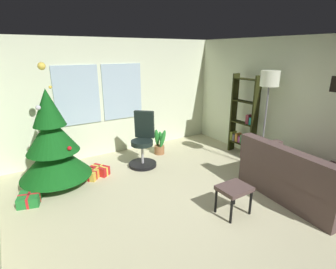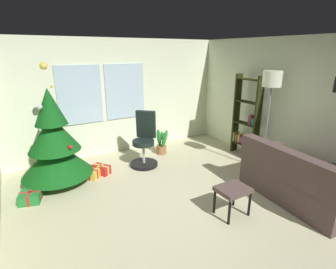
% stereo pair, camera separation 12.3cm
% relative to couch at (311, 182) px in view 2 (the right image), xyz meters
% --- Properties ---
extents(ground_plane, '(4.92, 5.85, 0.10)m').
position_rel_couch_xyz_m(ground_plane, '(-1.73, 0.61, -0.36)').
color(ground_plane, '#C2BD96').
extents(wall_back_with_windows, '(4.92, 0.12, 2.51)m').
position_rel_couch_xyz_m(wall_back_with_windows, '(-1.74, 3.58, 0.95)').
color(wall_back_with_windows, silver).
rests_on(wall_back_with_windows, ground_plane).
extents(wall_right_with_frames, '(0.12, 5.85, 2.51)m').
position_rel_couch_xyz_m(wall_right_with_frames, '(0.78, 0.60, 0.95)').
color(wall_right_with_frames, silver).
rests_on(wall_right_with_frames, ground_plane).
extents(couch, '(1.70, 1.86, 0.88)m').
position_rel_couch_xyz_m(couch, '(0.00, 0.00, 0.00)').
color(couch, '#513D3A').
rests_on(couch, ground_plane).
extents(footstool, '(0.44, 0.36, 0.43)m').
position_rel_couch_xyz_m(footstool, '(-1.33, 0.33, 0.06)').
color(footstool, '#513D3A').
rests_on(footstool, ground_plane).
extents(holiday_tree, '(1.20, 1.20, 2.08)m').
position_rel_couch_xyz_m(holiday_tree, '(-3.28, 2.63, 0.40)').
color(holiday_tree, '#4C331E').
rests_on(holiday_tree, ground_plane).
extents(gift_box_red, '(0.34, 0.39, 0.18)m').
position_rel_couch_xyz_m(gift_box_red, '(-2.54, 2.58, -0.22)').
color(gift_box_red, red).
rests_on(gift_box_red, ground_plane).
extents(gift_box_green, '(0.39, 0.41, 0.16)m').
position_rel_couch_xyz_m(gift_box_green, '(-3.78, 2.20, -0.23)').
color(gift_box_green, '#1E722D').
rests_on(gift_box_green, ground_plane).
extents(gift_box_gold, '(0.31, 0.31, 0.17)m').
position_rel_couch_xyz_m(gift_box_gold, '(-2.73, 2.48, -0.23)').
color(gift_box_gold, gold).
rests_on(gift_box_gold, ground_plane).
extents(office_chair, '(0.59, 0.59, 1.11)m').
position_rel_couch_xyz_m(office_chair, '(-1.63, 2.54, 0.13)').
color(office_chair, black).
rests_on(office_chair, ground_plane).
extents(bookshelf, '(0.18, 0.64, 1.78)m').
position_rel_couch_xyz_m(bookshelf, '(0.52, 1.87, 0.47)').
color(bookshelf, black).
rests_on(bookshelf, ground_plane).
extents(floor_lamp, '(0.33, 0.33, 1.91)m').
position_rel_couch_xyz_m(floor_lamp, '(0.25, 1.13, 1.31)').
color(floor_lamp, slate).
rests_on(floor_lamp, ground_plane).
extents(potted_plant, '(0.30, 0.38, 0.59)m').
position_rel_couch_xyz_m(potted_plant, '(-1.03, 2.88, -0.07)').
color(potted_plant, '#98623B').
rests_on(potted_plant, ground_plane).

